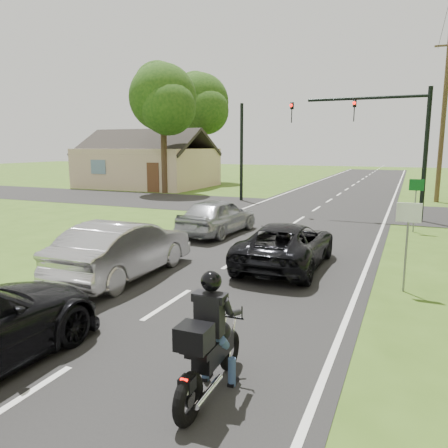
{
  "coord_description": "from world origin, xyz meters",
  "views": [
    {
      "loc": [
        4.7,
        -7.83,
        3.41
      ],
      "look_at": [
        0.05,
        3.0,
        1.3
      ],
      "focal_mm": 35.0,
      "sensor_mm": 36.0,
      "label": 1
    }
  ],
  "objects": [
    {
      "name": "silver_sedan",
      "position": [
        -2.09,
        1.35,
        0.76
      ],
      "size": [
        1.64,
        4.57,
        1.5
      ],
      "primitive_type": "imported",
      "rotation": [
        0.0,
        0.0,
        3.15
      ],
      "color": "#B1B1B6",
      "rests_on": "road"
    },
    {
      "name": "silver_suv",
      "position": [
        -2.14,
        7.5,
        0.72
      ],
      "size": [
        2.02,
        4.3,
        1.42
      ],
      "primitive_type": "imported",
      "rotation": [
        0.0,
        0.0,
        3.06
      ],
      "color": "#9DA1A5",
      "rests_on": "road"
    },
    {
      "name": "house",
      "position": [
        -16.0,
        24.0,
        1.77
      ],
      "size": [
        10.2,
        8.0,
        4.84
      ],
      "color": "tan",
      "rests_on": "ground"
    },
    {
      "name": "ground",
      "position": [
        0.0,
        0.0,
        0.0
      ],
      "size": [
        140.0,
        140.0,
        0.0
      ],
      "primitive_type": "plane",
      "color": "#375618",
      "rests_on": "ground"
    },
    {
      "name": "sign_green",
      "position": [
        4.9,
        10.98,
        1.6
      ],
      "size": [
        0.55,
        0.07,
        2.12
      ],
      "color": "slate",
      "rests_on": "ground"
    },
    {
      "name": "tree_left_far",
      "position": [
        -13.7,
        29.76,
        7.13
      ],
      "size": [
        5.76,
        5.58,
        10.14
      ],
      "color": "#332316",
      "rests_on": "ground"
    },
    {
      "name": "tree_left_near",
      "position": [
        -11.73,
        19.78,
        6.53
      ],
      "size": [
        5.12,
        4.96,
        9.22
      ],
      "color": "#332316",
      "rests_on": "ground"
    },
    {
      "name": "signal_pole_far",
      "position": [
        -5.2,
        18.0,
        3.0
      ],
      "size": [
        0.2,
        0.2,
        6.0
      ],
      "primitive_type": "cylinder",
      "color": "black",
      "rests_on": "ground"
    },
    {
      "name": "dark_suv",
      "position": [
        1.55,
        4.0,
        0.64
      ],
      "size": [
        2.14,
        4.57,
        1.26
      ],
      "primitive_type": "imported",
      "rotation": [
        0.0,
        0.0,
        3.15
      ],
      "color": "black",
      "rests_on": "road"
    },
    {
      "name": "utility_pole_far",
      "position": [
        6.2,
        22.0,
        5.08
      ],
      "size": [
        1.6,
        0.28,
        10.0
      ],
      "color": "brown",
      "rests_on": "ground"
    },
    {
      "name": "sign_white",
      "position": [
        4.7,
        2.98,
        1.6
      ],
      "size": [
        0.55,
        0.07,
        2.12
      ],
      "color": "slate",
      "rests_on": "ground"
    },
    {
      "name": "traffic_signal",
      "position": [
        3.34,
        14.0,
        4.14
      ],
      "size": [
        6.38,
        0.44,
        6.0
      ],
      "color": "black",
      "rests_on": "ground"
    },
    {
      "name": "motorcycle_rider",
      "position": [
        2.33,
        -2.82,
        0.7
      ],
      "size": [
        0.59,
        2.08,
        1.79
      ],
      "rotation": [
        0.0,
        0.0,
        0.02
      ],
      "color": "black",
      "rests_on": "ground"
    },
    {
      "name": "cross_road",
      "position": [
        0.0,
        16.0,
        0.01
      ],
      "size": [
        60.0,
        7.0,
        0.01
      ],
      "primitive_type": "cube",
      "color": "black",
      "rests_on": "ground"
    },
    {
      "name": "road",
      "position": [
        0.0,
        10.0,
        0.01
      ],
      "size": [
        8.0,
        100.0,
        0.01
      ],
      "primitive_type": "cube",
      "color": "black",
      "rests_on": "ground"
    }
  ]
}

